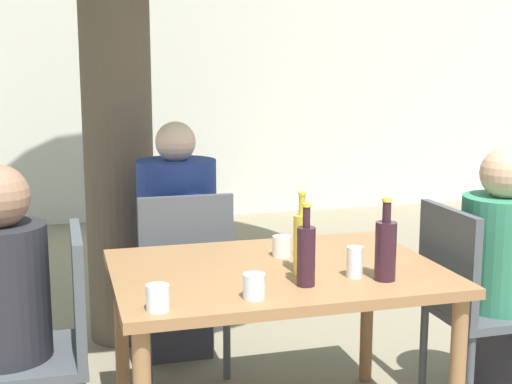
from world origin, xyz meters
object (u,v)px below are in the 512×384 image
at_px(wine_bottle_0, 306,254).
at_px(oil_cruet_1, 302,242).
at_px(drinking_glass_0, 282,246).
at_px(drinking_glass_2, 355,262).
at_px(drinking_glass_1, 158,298).
at_px(patio_chair_2, 183,272).
at_px(drinking_glass_3, 254,286).
at_px(dining_table_front, 276,288).
at_px(wine_bottle_2, 386,249).
at_px(patio_chair_1, 469,297).
at_px(person_seated_2, 175,252).
at_px(patio_chair_0, 49,338).

bearing_deg(wine_bottle_0, oil_cruet_1, 76.47).
distance_m(wine_bottle_0, oil_cruet_1, 0.16).
distance_m(drinking_glass_0, drinking_glass_2, 0.39).
bearing_deg(drinking_glass_1, patio_chair_2, 76.20).
relative_size(patio_chair_2, drinking_glass_3, 10.56).
height_order(dining_table_front, drinking_glass_0, drinking_glass_0).
bearing_deg(drinking_glass_3, patio_chair_2, 93.95).
height_order(drinking_glass_1, drinking_glass_3, same).
bearing_deg(wine_bottle_2, drinking_glass_1, -172.76).
bearing_deg(patio_chair_1, dining_table_front, 90.00).
distance_m(dining_table_front, drinking_glass_1, 0.65).
bearing_deg(wine_bottle_2, drinking_glass_2, 146.59).
xyz_separation_m(drinking_glass_0, drinking_glass_2, (0.17, -0.35, 0.02)).
distance_m(dining_table_front, drinking_glass_3, 0.40).
bearing_deg(patio_chair_2, patio_chair_1, 148.39).
height_order(wine_bottle_2, drinking_glass_0, wine_bottle_2).
bearing_deg(patio_chair_2, drinking_glass_3, 93.95).
xyz_separation_m(patio_chair_1, person_seated_2, (-1.13, 0.92, 0.04)).
relative_size(person_seated_2, drinking_glass_3, 14.24).
distance_m(wine_bottle_2, drinking_glass_0, 0.50).
bearing_deg(drinking_glass_3, oil_cruet_1, 43.96).
relative_size(drinking_glass_2, drinking_glass_3, 1.35).
relative_size(person_seated_2, drinking_glass_0, 14.32).
relative_size(dining_table_front, wine_bottle_0, 4.22).
height_order(patio_chair_1, person_seated_2, person_seated_2).
height_order(dining_table_front, patio_chair_2, patio_chair_2).
distance_m(drinking_glass_0, drinking_glass_3, 0.55).
relative_size(wine_bottle_2, drinking_glass_1, 3.58).
relative_size(drinking_glass_0, drinking_glass_3, 0.99).
bearing_deg(patio_chair_0, drinking_glass_1, 43.61).
relative_size(drinking_glass_0, drinking_glass_1, 1.00).
bearing_deg(wine_bottle_2, oil_cruet_1, 147.18).
xyz_separation_m(patio_chair_0, drinking_glass_2, (1.12, -0.20, 0.26)).
bearing_deg(patio_chair_2, wine_bottle_0, 107.04).
bearing_deg(drinking_glass_3, drinking_glass_1, -174.19).
height_order(patio_chair_1, patio_chair_2, same).
bearing_deg(patio_chair_1, oil_cruet_1, 96.50).
bearing_deg(wine_bottle_2, wine_bottle_0, 177.45).
relative_size(patio_chair_0, drinking_glass_0, 10.62).
bearing_deg(person_seated_2, drinking_glass_3, 93.23).
bearing_deg(wine_bottle_0, dining_table_front, 97.65).
height_order(patio_chair_0, patio_chair_2, same).
height_order(drinking_glass_1, drinking_glass_2, drinking_glass_2).
height_order(dining_table_front, wine_bottle_0, wine_bottle_0).
height_order(patio_chair_0, patio_chair_1, same).
bearing_deg(drinking_glass_0, patio_chair_1, -10.71).
height_order(patio_chair_1, drinking_glass_0, patio_chair_1).
bearing_deg(patio_chair_0, person_seated_2, 146.24).
xyz_separation_m(dining_table_front, drinking_glass_1, (-0.52, -0.37, 0.13)).
bearing_deg(drinking_glass_0, drinking_glass_1, -138.25).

